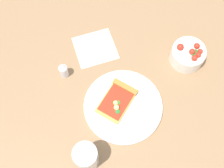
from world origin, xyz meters
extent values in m
plane|color=#93704C|center=(0.00, 0.00, 0.00)|extent=(2.40, 2.40, 0.00)
cylinder|color=white|center=(-0.03, -0.04, 0.01)|extent=(0.28, 0.28, 0.01)
cube|color=gold|center=(-0.06, -0.02, 0.02)|extent=(0.15, 0.17, 0.01)
cube|color=#B77A33|center=(-0.03, 0.03, 0.02)|extent=(0.09, 0.07, 0.02)
cube|color=#B22D19|center=(-0.06, -0.02, 0.02)|extent=(0.13, 0.15, 0.00)
cylinder|color=#2D722D|center=(-0.05, -0.07, 0.03)|extent=(0.02, 0.02, 0.00)
sphere|color=#F2D87F|center=(-0.06, -0.05, 0.03)|extent=(0.02, 0.02, 0.02)
sphere|color=#EAD172|center=(-0.06, -0.03, 0.03)|extent=(0.02, 0.02, 0.02)
cylinder|color=#388433|center=(-0.05, -0.03, 0.03)|extent=(0.01, 0.01, 0.00)
cylinder|color=white|center=(0.21, 0.16, 0.03)|extent=(0.13, 0.13, 0.06)
torus|color=white|center=(0.21, 0.16, 0.06)|extent=(0.12, 0.12, 0.01)
sphere|color=red|center=(0.17, 0.17, 0.07)|extent=(0.03, 0.03, 0.03)
sphere|color=red|center=(0.24, 0.15, 0.07)|extent=(0.02, 0.02, 0.02)
sphere|color=red|center=(0.22, 0.12, 0.07)|extent=(0.02, 0.02, 0.02)
sphere|color=red|center=(0.23, 0.18, 0.07)|extent=(0.02, 0.02, 0.02)
sphere|color=red|center=(0.21, 0.15, 0.07)|extent=(0.02, 0.02, 0.02)
sphere|color=red|center=(0.23, 0.14, 0.07)|extent=(0.02, 0.02, 0.02)
cylinder|color=#2D722D|center=(0.22, 0.14, 0.07)|extent=(0.04, 0.04, 0.01)
cylinder|color=silver|center=(-0.15, -0.23, 0.06)|extent=(0.08, 0.08, 0.12)
cylinder|color=#592D0F|center=(-0.15, -0.23, 0.04)|extent=(0.07, 0.07, 0.08)
cube|color=silver|center=(-0.14, 0.20, 0.00)|extent=(0.19, 0.19, 0.00)
cylinder|color=silver|center=(-0.25, 0.09, 0.03)|extent=(0.03, 0.03, 0.05)
cone|color=silver|center=(-0.25, 0.09, 0.06)|extent=(0.03, 0.03, 0.01)
camera|label=1|loc=(-0.07, -0.37, 0.94)|focal=44.94mm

